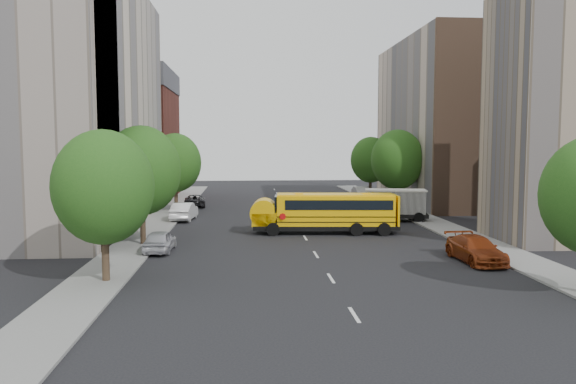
{
  "coord_description": "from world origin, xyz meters",
  "views": [
    {
      "loc": [
        -4.25,
        -41.29,
        6.75
      ],
      "look_at": [
        -0.93,
        2.0,
        2.95
      ],
      "focal_mm": 35.0,
      "sensor_mm": 36.0,
      "label": 1
    }
  ],
  "objects": [
    {
      "name": "sidewalk_left",
      "position": [
        -11.5,
        5.0,
        0.06
      ],
      "size": [
        3.0,
        80.0,
        0.12
      ],
      "primitive_type": "cube",
      "color": "slate",
      "rests_on": "ground"
    },
    {
      "name": "parked_car_2",
      "position": [
        -9.6,
        18.65,
        0.64
      ],
      "size": [
        2.5,
        4.79,
        1.29
      ],
      "primitive_type": "imported",
      "rotation": [
        0.0,
        0.0,
        3.22
      ],
      "color": "black",
      "rests_on": "ground"
    },
    {
      "name": "building_left_near",
      "position": [
        -18.0,
        -4.5,
        8.5
      ],
      "size": [
        10.0,
        7.0,
        17.0
      ],
      "primitive_type": "cube",
      "color": "beige",
      "rests_on": "ground"
    },
    {
      "name": "building_left_cream",
      "position": [
        -18.0,
        6.0,
        10.0
      ],
      "size": [
        10.0,
        26.0,
        20.0
      ],
      "primitive_type": "cube",
      "color": "beige",
      "rests_on": "ground"
    },
    {
      "name": "parked_car_5",
      "position": [
        9.6,
        24.18,
        0.79
      ],
      "size": [
        1.73,
        4.83,
        1.58
      ],
      "primitive_type": "imported",
      "rotation": [
        0.0,
        0.0,
        0.01
      ],
      "color": "#9E9D98",
      "rests_on": "ground"
    },
    {
      "name": "safari_truck",
      "position": [
        8.28,
        6.16,
        1.46
      ],
      "size": [
        6.73,
        3.44,
        2.75
      ],
      "rotation": [
        0.0,
        0.0,
        -0.18
      ],
      "color": "black",
      "rests_on": "ground"
    },
    {
      "name": "street_tree_1",
      "position": [
        -11.0,
        -4.0,
        4.95
      ],
      "size": [
        5.12,
        5.12,
        7.9
      ],
      "color": "#38281C",
      "rests_on": "ground"
    },
    {
      "name": "parked_car_1",
      "position": [
        -9.6,
        8.05,
        0.78
      ],
      "size": [
        2.09,
        4.88,
        1.57
      ],
      "primitive_type": "imported",
      "rotation": [
        0.0,
        0.0,
        3.05
      ],
      "color": "white",
      "rests_on": "ground"
    },
    {
      "name": "street_tree_5",
      "position": [
        11.0,
        26.0,
        4.7
      ],
      "size": [
        4.86,
        4.86,
        7.51
      ],
      "color": "#38281C",
      "rests_on": "ground"
    },
    {
      "name": "street_tree_4",
      "position": [
        11.0,
        14.0,
        5.08
      ],
      "size": [
        5.25,
        5.25,
        8.1
      ],
      "color": "#38281C",
      "rests_on": "ground"
    },
    {
      "name": "school_bus",
      "position": [
        1.64,
        -0.0,
        1.7
      ],
      "size": [
        10.94,
        3.38,
        3.04
      ],
      "rotation": [
        0.0,
        0.0,
        -0.08
      ],
      "color": "black",
      "rests_on": "ground"
    },
    {
      "name": "sidewalk_right",
      "position": [
        11.5,
        5.0,
        0.06
      ],
      "size": [
        3.0,
        80.0,
        0.12
      ],
      "primitive_type": "cube",
      "color": "slate",
      "rests_on": "ground"
    },
    {
      "name": "ground",
      "position": [
        0.0,
        0.0,
        0.0
      ],
      "size": [
        120.0,
        120.0,
        0.0
      ],
      "primitive_type": "plane",
      "color": "black",
      "rests_on": "ground"
    },
    {
      "name": "building_right_sidewall",
      "position": [
        18.0,
        9.0,
        9.0
      ],
      "size": [
        10.1,
        0.3,
        18.0
      ],
      "primitive_type": "cube",
      "color": "brown",
      "rests_on": "ground"
    },
    {
      "name": "parked_car_3",
      "position": [
        8.8,
        -10.75,
        0.73
      ],
      "size": [
        2.27,
        5.11,
        1.46
      ],
      "primitive_type": "imported",
      "rotation": [
        0.0,
        0.0,
        0.05
      ],
      "color": "maroon",
      "rests_on": "ground"
    },
    {
      "name": "parked_car_4",
      "position": [
        9.23,
        14.45,
        0.66
      ],
      "size": [
        1.89,
        3.97,
        1.31
      ],
      "primitive_type": "imported",
      "rotation": [
        0.0,
        0.0,
        -0.09
      ],
      "color": "#324058",
      "rests_on": "ground"
    },
    {
      "name": "street_tree_2",
      "position": [
        -11.0,
        14.0,
        4.83
      ],
      "size": [
        4.99,
        4.99,
        7.71
      ],
      "color": "#38281C",
      "rests_on": "ground"
    },
    {
      "name": "lane_markings",
      "position": [
        0.0,
        10.0,
        0.01
      ],
      "size": [
        0.15,
        64.0,
        0.01
      ],
      "primitive_type": "cube",
      "color": "silver",
      "rests_on": "ground"
    },
    {
      "name": "building_right_near",
      "position": [
        18.0,
        -4.5,
        8.5
      ],
      "size": [
        10.0,
        7.0,
        17.0
      ],
      "primitive_type": "cube",
      "color": "gray",
      "rests_on": "ground"
    },
    {
      "name": "building_left_redbrick",
      "position": [
        -18.0,
        28.0,
        6.5
      ],
      "size": [
        10.0,
        15.0,
        13.0
      ],
      "primitive_type": "cube",
      "color": "maroon",
      "rests_on": "ground"
    },
    {
      "name": "parked_car_0",
      "position": [
        -9.57,
        -6.35,
        0.69
      ],
      "size": [
        1.79,
        4.11,
        1.38
      ],
      "primitive_type": "imported",
      "rotation": [
        0.0,
        0.0,
        3.1
      ],
      "color": "#B3B2B9",
      "rests_on": "ground"
    },
    {
      "name": "tower_crane",
      "position": [
        30.25,
        28.0,
        24.48
      ],
      "size": [
        28.5,
        1.2,
        35.75
      ],
      "color": "gold",
      "rests_on": "ground"
    },
    {
      "name": "street_tree_0",
      "position": [
        -11.0,
        -14.0,
        4.64
      ],
      "size": [
        4.8,
        4.8,
        7.41
      ],
      "color": "#38281C",
      "rests_on": "ground"
    },
    {
      "name": "building_right_far",
      "position": [
        18.0,
        20.0,
        9.0
      ],
      "size": [
        10.0,
        22.0,
        18.0
      ],
      "primitive_type": "cube",
      "color": "beige",
      "rests_on": "ground"
    }
  ]
}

